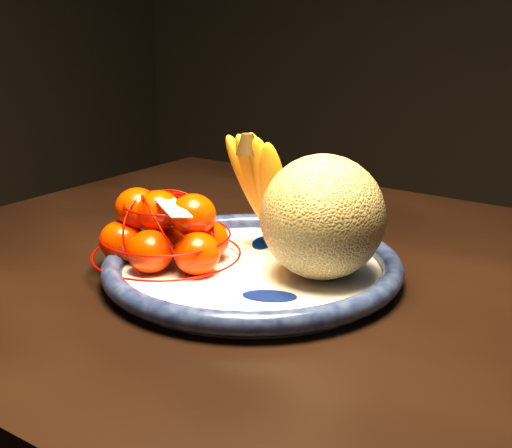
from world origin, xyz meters
The scene contains 6 objects.
dining_table centered at (0.10, -0.08, 0.68)m, with size 1.63×1.10×0.77m.
fruit_bowl centered at (-0.12, -0.11, 0.78)m, with size 0.38×0.38×0.03m.
cantaloupe centered at (-0.03, -0.10, 0.86)m, with size 0.15×0.15×0.15m, color olive.
banana_bunch centered at (-0.14, -0.04, 0.87)m, with size 0.11×0.11×0.18m.
mandarin_bag centered at (-0.23, -0.15, 0.82)m, with size 0.21×0.21×0.12m.
price_tag centered at (-0.20, -0.17, 0.87)m, with size 0.07×0.03×0.00m, color white.
Camera 1 is at (0.29, -0.86, 1.11)m, focal length 50.00 mm.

